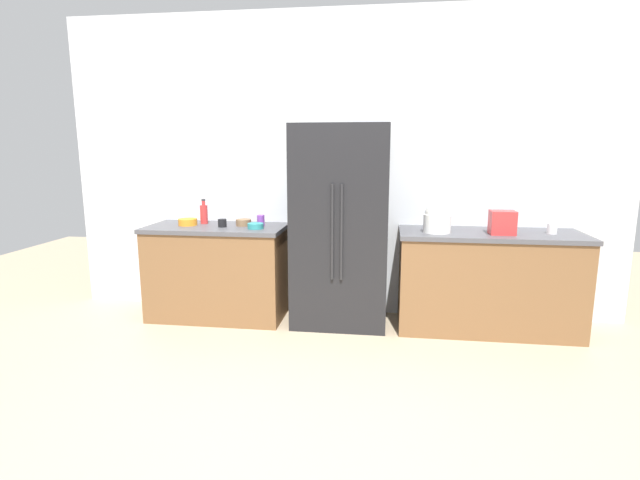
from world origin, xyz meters
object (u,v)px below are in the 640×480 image
(toaster, at_px, (502,223))
(cup_c, at_px, (261,220))
(refrigerator, at_px, (340,227))
(bowl_c, at_px, (256,226))
(cup_a, at_px, (552,229))
(rice_cooker, at_px, (437,219))
(bottle_a, at_px, (204,214))
(cup_b, at_px, (222,223))
(bowl_b, at_px, (188,222))
(bowl_a, at_px, (244,222))

(toaster, bearing_deg, cup_c, 175.96)
(refrigerator, xyz_separation_m, bowl_c, (-0.78, -0.10, 0.01))
(cup_a, distance_m, bowl_c, 2.64)
(cup_a, bearing_deg, bowl_c, -177.95)
(rice_cooker, bearing_deg, cup_c, 175.12)
(toaster, distance_m, cup_c, 2.20)
(refrigerator, xyz_separation_m, rice_cooker, (0.87, -0.08, 0.10))
(refrigerator, distance_m, cup_a, 1.86)
(bottle_a, bearing_deg, refrigerator, -5.34)
(refrigerator, bearing_deg, bottle_a, 174.66)
(bowl_c, bearing_deg, cup_a, 2.05)
(cup_b, height_order, cup_c, cup_c)
(bottle_a, bearing_deg, cup_a, -2.42)
(rice_cooker, bearing_deg, toaster, -1.51)
(toaster, distance_m, bottle_a, 2.80)
(toaster, xyz_separation_m, cup_c, (-2.19, 0.15, -0.05))
(toaster, bearing_deg, refrigerator, 176.37)
(cup_c, height_order, bowl_b, cup_c)
(bottle_a, bearing_deg, toaster, -4.47)
(cup_a, bearing_deg, bottle_a, 177.58)
(refrigerator, height_order, cup_b, refrigerator)
(cup_a, bearing_deg, cup_b, -179.22)
(bottle_a, height_order, bowl_b, bottle_a)
(refrigerator, height_order, bowl_b, refrigerator)
(toaster, height_order, bottle_a, bottle_a)
(rice_cooker, height_order, cup_a, rice_cooker)
(rice_cooker, bearing_deg, bowl_b, 178.09)
(refrigerator, distance_m, cup_c, 0.78)
(rice_cooker, distance_m, bowl_b, 2.36)
(cup_c, bearing_deg, bowl_c, -92.04)
(cup_a, xyz_separation_m, bowl_b, (-3.35, 0.01, -0.01))
(toaster, height_order, bowl_a, toaster)
(cup_b, height_order, bowl_b, cup_b)
(bowl_c, bearing_deg, refrigerator, 7.49)
(toaster, relative_size, cup_b, 2.60)
(bottle_a, relative_size, bowl_a, 1.66)
(rice_cooker, distance_m, bowl_c, 1.65)
(toaster, bearing_deg, bowl_b, 178.16)
(refrigerator, relative_size, bottle_a, 7.62)
(cup_c, height_order, bowl_a, cup_c)
(cup_a, xyz_separation_m, cup_c, (-2.63, 0.07, 0.01))
(rice_cooker, relative_size, bowl_a, 1.86)
(bowl_b, bearing_deg, bowl_a, 5.56)
(bottle_a, bearing_deg, bowl_c, -21.45)
(toaster, height_order, bowl_c, toaster)
(bottle_a, height_order, cup_a, bottle_a)
(cup_a, height_order, bowl_a, cup_a)
(cup_a, relative_size, cup_b, 1.12)
(cup_b, distance_m, bowl_c, 0.34)
(toaster, xyz_separation_m, bottle_a, (-2.79, 0.22, -0.00))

